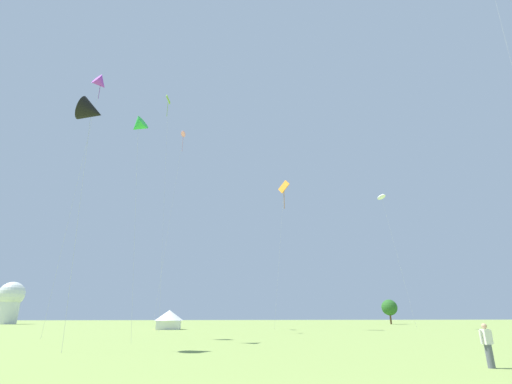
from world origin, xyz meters
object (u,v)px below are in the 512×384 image
Objects in this scene: observatory_dome at (11,300)px; tree_distant_left at (389,308)px; kite_white_parafoil at (381,197)px; festival_tent_center at (169,319)px; kite_orange_diamond at (284,188)px; kite_lime_diamond at (168,107)px; kite_black_delta at (91,112)px; person_spectator at (488,346)px; kite_purple_delta at (101,83)px; kite_pink_parafoil at (183,135)px; kite_green_delta at (138,126)px.

observatory_dome reaches higher than tree_distant_left.
festival_tent_center is at bearing 173.70° from kite_white_parafoil.
kite_white_parafoil is 18.01m from kite_orange_diamond.
kite_white_parafoil reaches higher than festival_tent_center.
kite_lime_diamond is at bearing -142.33° from tree_distant_left.
kite_black_delta is (-40.57, -32.44, -5.16)m from kite_white_parafoil.
kite_orange_diamond is 83.30m from observatory_dome.
kite_white_parafoil reaches higher than observatory_dome.
kite_white_parafoil is (38.01, 7.35, -10.88)m from kite_lime_diamond.
kite_white_parafoil is 3.71× the size of tree_distant_left.
observatory_dome is at bearing 123.37° from person_spectator.
person_spectator is 0.38× the size of festival_tent_center.
kite_orange_diamond is at bearing 179.71° from kite_white_parafoil.
kite_purple_delta reaches higher than kite_orange_diamond.
festival_tent_center is at bearing -96.70° from kite_pink_parafoil.
kite_lime_diamond is at bearing -52.87° from observatory_dome.
kite_black_delta is at bearing -95.82° from kite_lime_diamond.
kite_lime_diamond reaches higher than person_spectator.
kite_lime_diamond reaches higher than festival_tent_center.
kite_pink_parafoil reaches higher than observatory_dome.
festival_tent_center is (-0.09, -0.75, -33.18)m from kite_pink_parafoil.
observatory_dome is (-45.63, 45.87, -28.79)m from kite_pink_parafoil.
kite_purple_delta is 33.27m from kite_orange_diamond.
observatory_dome is at bearing 134.33° from festival_tent_center.
kite_lime_diamond is 14.00m from kite_purple_delta.
person_spectator is (18.97, -18.94, -19.18)m from kite_green_delta.
kite_white_parafoil reaches higher than kite_black_delta.
kite_purple_delta reaches higher than person_spectator.
kite_lime_diamond is 1.93× the size of kite_black_delta.
person_spectator is (-1.44, -44.33, -22.38)m from kite_orange_diamond.
person_spectator is (16.86, -49.01, -33.96)m from kite_pink_parafoil.
kite_pink_parafoil is 5.74× the size of tree_distant_left.
person_spectator is at bearing -70.65° from festival_tent_center.
festival_tent_center is 62.27m from tree_distant_left.
kite_orange_diamond is 14.42× the size of person_spectator.
kite_white_parafoil is 46.05m from kite_green_delta.
kite_pink_parafoil reaches higher than kite_black_delta.
kite_pink_parafoil is 3.27× the size of observatory_dome.
observatory_dome reaches higher than person_spectator.
kite_purple_delta is 1.43× the size of kite_green_delta.
tree_distant_left is (55.36, 42.74, -29.15)m from kite_lime_diamond.
kite_white_parafoil is at bearing -7.48° from kite_pink_parafoil.
kite_pink_parafoil is at bearing 172.52° from kite_white_parafoil.
kite_purple_delta is 82.06m from observatory_dome.
kite_purple_delta reaches higher than festival_tent_center.
kite_pink_parafoil is at bearing 83.44° from kite_black_delta.
kite_black_delta is 93.48m from observatory_dome.
tree_distant_left is (53.65, 30.63, -30.68)m from kite_pink_parafoil.
kite_lime_diamond is at bearing 116.73° from person_spectator.
kite_purple_delta is at bearing -120.45° from kite_lime_diamond.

